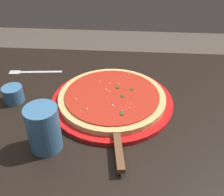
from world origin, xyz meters
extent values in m
cube|color=black|center=(-0.41, 0.30, 0.37)|extent=(0.06, 0.06, 0.74)
cube|color=black|center=(0.41, 0.30, 0.37)|extent=(0.06, 0.06, 0.74)
cube|color=black|center=(0.00, 0.00, 0.75)|extent=(0.96, 0.75, 0.03)
cylinder|color=red|center=(0.04, 0.02, 0.77)|extent=(0.36, 0.36, 0.01)
cylinder|color=#DBB26B|center=(0.04, 0.02, 0.78)|extent=(0.32, 0.32, 0.02)
cylinder|color=red|center=(0.04, 0.02, 0.79)|extent=(0.28, 0.28, 0.00)
sphere|color=#EFEACC|center=(0.09, 0.13, 0.80)|extent=(0.00, 0.00, 0.00)
sphere|color=#EFEACC|center=(0.08, 0.12, 0.80)|extent=(0.00, 0.00, 0.00)
sphere|color=#EFEACC|center=(0.05, -0.04, 0.80)|extent=(0.01, 0.01, 0.01)
sphere|color=#EFEACC|center=(0.10, -0.05, 0.80)|extent=(0.00, 0.00, 0.00)
sphere|color=#EFEACC|center=(-0.02, -0.06, 0.80)|extent=(0.01, 0.01, 0.01)
sphere|color=#EFEACC|center=(0.03, 0.03, 0.80)|extent=(0.01, 0.01, 0.01)
sphere|color=#EFEACC|center=(0.03, 0.07, 0.80)|extent=(0.00, 0.00, 0.00)
sphere|color=#EFEACC|center=(-0.06, -0.02, 0.80)|extent=(0.01, 0.01, 0.01)
sphere|color=#EFEACC|center=(0.00, 0.08, 0.80)|extent=(0.01, 0.01, 0.01)
sphere|color=#EFEACC|center=(0.02, 0.04, 0.80)|extent=(0.01, 0.01, 0.01)
sphere|color=#EFEACC|center=(0.10, -0.03, 0.80)|extent=(0.00, 0.00, 0.00)
sphere|color=#EFEACC|center=(0.03, 0.07, 0.80)|extent=(0.00, 0.00, 0.00)
sphere|color=#EFEACC|center=(0.03, -0.01, 0.80)|extent=(0.00, 0.00, 0.00)
sphere|color=#EFEACC|center=(-0.03, -0.07, 0.80)|extent=(0.00, 0.00, 0.00)
sphere|color=#EFEACC|center=(0.06, 0.07, 0.80)|extent=(0.01, 0.01, 0.01)
sphere|color=#EFEACC|center=(0.08, -0.06, 0.80)|extent=(0.00, 0.00, 0.00)
cube|color=#23561E|center=(0.08, -0.07, 0.80)|extent=(0.01, 0.01, 0.00)
cube|color=#23561E|center=(0.10, 0.05, 0.80)|extent=(0.01, 0.01, 0.00)
cube|color=#23561E|center=(0.08, 0.01, 0.80)|extent=(0.01, 0.01, 0.00)
cube|color=#23561E|center=(0.06, 0.05, 0.80)|extent=(0.01, 0.01, 0.00)
cube|color=silver|center=(0.06, -0.08, 0.78)|extent=(0.08, 0.10, 0.00)
cube|color=brown|center=(0.07, -0.19, 0.78)|extent=(0.04, 0.13, 0.01)
cylinder|color=teal|center=(-0.10, -0.17, 0.82)|extent=(0.08, 0.08, 0.12)
cylinder|color=teal|center=(-0.25, 0.01, 0.79)|extent=(0.06, 0.06, 0.05)
cube|color=silver|center=(-0.22, 0.18, 0.77)|extent=(0.15, 0.03, 0.00)
cube|color=silver|center=(-0.32, 0.17, 0.77)|extent=(0.04, 0.03, 0.00)
camera|label=1|loc=(0.09, -0.64, 1.26)|focal=43.27mm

